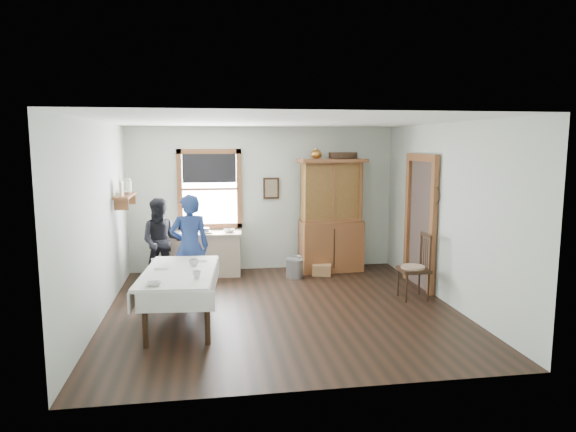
{
  "coord_description": "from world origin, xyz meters",
  "views": [
    {
      "loc": [
        -1.03,
        -7.13,
        2.4
      ],
      "look_at": [
        0.13,
        0.3,
        1.33
      ],
      "focal_mm": 32.0,
      "sensor_mm": 36.0,
      "label": 1
    }
  ],
  "objects": [
    {
      "name": "wicker_basket",
      "position": [
        1.0,
        1.8,
        0.1
      ],
      "size": [
        0.39,
        0.32,
        0.2
      ],
      "primitive_type": "cube",
      "rotation": [
        0.0,
        0.0,
        -0.29
      ],
      "color": "#B07E50",
      "rests_on": "room"
    },
    {
      "name": "wall_shelf",
      "position": [
        -2.37,
        1.54,
        1.57
      ],
      "size": [
        0.24,
        1.0,
        0.44
      ],
      "color": "brown",
      "rests_on": "room"
    },
    {
      "name": "china_hutch",
      "position": [
        1.24,
        2.14,
        1.05
      ],
      "size": [
        1.27,
        0.65,
        2.11
      ],
      "primitive_type": "cube",
      "rotation": [
        0.0,
        0.0,
        0.05
      ],
      "color": "brown",
      "rests_on": "room"
    },
    {
      "name": "rug_beater",
      "position": [
        2.45,
        0.3,
        1.72
      ],
      "size": [
        0.01,
        0.27,
        0.27
      ],
      "primitive_type": "torus",
      "rotation": [
        0.0,
        1.57,
        0.0
      ],
      "color": "black",
      "rests_on": "room"
    },
    {
      "name": "pail",
      "position": [
        0.48,
        1.73,
        0.17
      ],
      "size": [
        0.34,
        0.34,
        0.33
      ],
      "primitive_type": "cube",
      "rotation": [
        0.0,
        0.0,
        -0.09
      ],
      "color": "#A1A5AA",
      "rests_on": "room"
    },
    {
      "name": "table_cup_a",
      "position": [
        -1.25,
        -0.13,
        0.77
      ],
      "size": [
        0.13,
        0.13,
        0.1
      ],
      "primitive_type": "imported",
      "rotation": [
        0.0,
        0.0,
        0.07
      ],
      "color": "silver",
      "rests_on": "dining_table"
    },
    {
      "name": "doorway",
      "position": [
        2.46,
        0.85,
        1.16
      ],
      "size": [
        0.09,
        1.14,
        2.22
      ],
      "color": "#453831",
      "rests_on": "room"
    },
    {
      "name": "shelf_bowl",
      "position": [
        -2.37,
        1.55,
        1.6
      ],
      "size": [
        0.22,
        0.22,
        0.05
      ],
      "primitive_type": "imported",
      "color": "silver",
      "rests_on": "wall_shelf"
    },
    {
      "name": "counter_bowl",
      "position": [
        -0.67,
        2.06,
        0.82
      ],
      "size": [
        0.25,
        0.25,
        0.06
      ],
      "primitive_type": "imported",
      "rotation": [
        0.0,
        0.0,
        -0.25
      ],
      "color": "silver",
      "rests_on": "work_counter"
    },
    {
      "name": "spindle_chair",
      "position": [
        2.08,
        0.19,
        0.51
      ],
      "size": [
        0.48,
        0.48,
        1.03
      ],
      "primitive_type": "cube",
      "rotation": [
        0.0,
        0.0,
        -0.02
      ],
      "color": "black",
      "rests_on": "room"
    },
    {
      "name": "work_counter",
      "position": [
        -1.14,
        2.16,
        0.4
      ],
      "size": [
        1.42,
        0.63,
        0.79
      ],
      "primitive_type": "cube",
      "rotation": [
        0.0,
        0.0,
        -0.07
      ],
      "color": "tan",
      "rests_on": "room"
    },
    {
      "name": "window",
      "position": [
        -1.0,
        2.46,
        1.64
      ],
      "size": [
        1.18,
        0.07,
        1.48
      ],
      "color": "white",
      "rests_on": "room"
    },
    {
      "name": "table_cup_b",
      "position": [
        -1.19,
        -0.81,
        0.77
      ],
      "size": [
        0.13,
        0.13,
        0.1
      ],
      "primitive_type": "imported",
      "rotation": [
        0.0,
        0.0,
        0.29
      ],
      "color": "silver",
      "rests_on": "dining_table"
    },
    {
      "name": "counter_book",
      "position": [
        -1.2,
        2.08,
        0.8
      ],
      "size": [
        0.21,
        0.26,
        0.02
      ],
      "primitive_type": "imported",
      "rotation": [
        0.0,
        0.0,
        0.12
      ],
      "color": "#7A6B51",
      "rests_on": "work_counter"
    },
    {
      "name": "woman_blue",
      "position": [
        -1.33,
        0.72,
        0.76
      ],
      "size": [
        0.59,
        0.42,
        1.51
      ],
      "primitive_type": "imported",
      "rotation": [
        0.0,
        0.0,
        3.25
      ],
      "color": "navy",
      "rests_on": "room"
    },
    {
      "name": "figure_dark",
      "position": [
        -1.83,
        1.66,
        0.68
      ],
      "size": [
        0.67,
        0.52,
        1.37
      ],
      "primitive_type": "imported",
      "rotation": [
        0.0,
        0.0,
        -0.01
      ],
      "color": "black",
      "rests_on": "room"
    },
    {
      "name": "room",
      "position": [
        0.0,
        0.0,
        1.35
      ],
      "size": [
        5.01,
        5.01,
        2.7
      ],
      "color": "black",
      "rests_on": "ground"
    },
    {
      "name": "dining_table",
      "position": [
        -1.43,
        -0.37,
        0.36
      ],
      "size": [
        1.1,
        1.88,
        0.72
      ],
      "primitive_type": "cube",
      "rotation": [
        0.0,
        0.0,
        -0.08
      ],
      "color": "white",
      "rests_on": "room"
    },
    {
      "name": "framed_picture",
      "position": [
        0.15,
        2.46,
        1.55
      ],
      "size": [
        0.3,
        0.04,
        0.4
      ],
      "primitive_type": "cube",
      "color": "black",
      "rests_on": "room"
    },
    {
      "name": "table_bowl",
      "position": [
        -1.69,
        -1.07,
        0.75
      ],
      "size": [
        0.24,
        0.24,
        0.05
      ],
      "primitive_type": "imported",
      "rotation": [
        0.0,
        0.0,
        0.2
      ],
      "color": "silver",
      "rests_on": "dining_table"
    }
  ]
}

